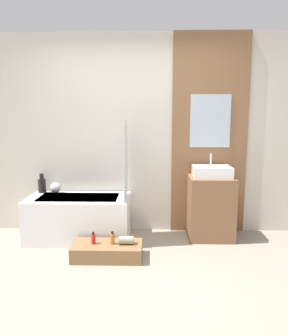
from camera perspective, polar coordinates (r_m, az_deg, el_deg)
ground_plane at (r=3.18m, az=-2.63°, el=-20.14°), size 12.00×12.00×0.00m
wall_tiled_back at (r=4.36m, az=-1.28°, el=5.81°), size 4.20×0.06×2.60m
wall_wood_accent at (r=4.37m, az=11.35°, el=5.76°), size 0.98×0.04×2.60m
bathtub at (r=4.27m, az=-11.23°, el=-8.48°), size 1.27×0.66×0.54m
glass_shower_screen at (r=3.96m, az=-3.20°, el=1.47°), size 0.01×0.50×0.97m
wooden_step_bench at (r=3.74m, az=-6.38°, el=-14.15°), size 0.76×0.38×0.16m
vanity_cabinet at (r=4.27m, az=11.54°, el=-6.77°), size 0.56×0.47×0.79m
sink at (r=4.17m, az=11.74°, el=-0.61°), size 0.47×0.35×0.29m
vase_tall_dark at (r=4.53m, az=-17.34°, el=-2.81°), size 0.10×0.10×0.25m
vase_round_light at (r=4.47m, az=-15.17°, el=-3.34°), size 0.14×0.14×0.14m
bottle_soap_primary at (r=3.71m, az=-8.81°, el=-12.04°), size 0.05×0.05×0.13m
bottle_soap_secondary at (r=3.67m, az=-5.52°, el=-12.11°), size 0.05×0.05×0.14m
towel_roll at (r=3.67m, az=-3.10°, el=-12.43°), size 0.16×0.09×0.09m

